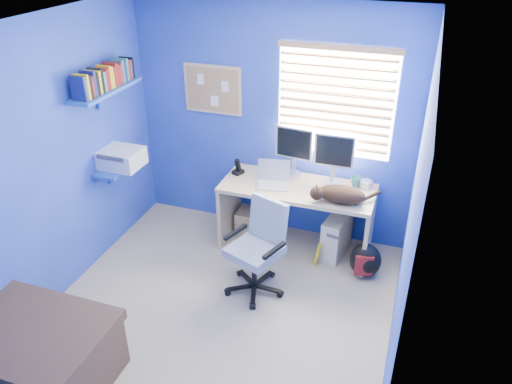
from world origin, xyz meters
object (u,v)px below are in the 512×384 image
(cat, at_px, (342,194))
(office_chair, at_px, (258,259))
(desk, at_px, (296,217))
(tower_pc, at_px, (336,236))
(laptop, at_px, (273,176))

(cat, distance_m, office_chair, 1.01)
(desk, xyz_separation_m, tower_pc, (0.43, 0.01, -0.14))
(desk, xyz_separation_m, laptop, (-0.25, -0.07, 0.48))
(cat, bearing_deg, office_chair, -156.01)
(laptop, bearing_deg, tower_pc, -5.28)
(desk, height_order, office_chair, office_chair)
(laptop, bearing_deg, cat, -19.51)
(laptop, height_order, cat, laptop)
(laptop, distance_m, cat, 0.73)
(tower_pc, bearing_deg, desk, -167.66)
(desk, relative_size, cat, 3.40)
(desk, bearing_deg, tower_pc, 1.72)
(tower_pc, relative_size, office_chair, 0.50)
(desk, relative_size, laptop, 4.72)
(desk, distance_m, laptop, 0.54)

